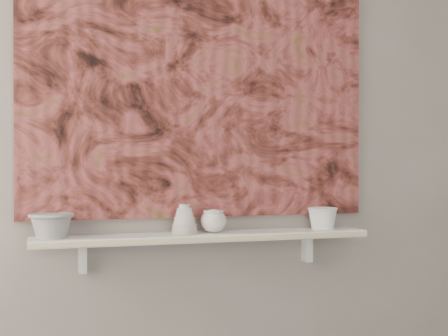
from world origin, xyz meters
name	(u,v)px	position (x,y,z in m)	size (l,w,h in m)	color
wall_back	(199,132)	(0.00, 1.60, 1.35)	(3.60, 3.60, 0.00)	gray
shelf	(205,237)	(0.00, 1.51, 0.92)	(1.40, 0.18, 0.03)	white
shelf_stripe	(211,239)	(0.00, 1.41, 0.92)	(1.40, 0.01, 0.02)	beige
bracket_left	(82,258)	(-0.49, 1.57, 0.84)	(0.03, 0.06, 0.12)	white
bracket_right	(307,248)	(0.49, 1.57, 0.84)	(0.03, 0.06, 0.12)	white
painting	(200,87)	(0.00, 1.59, 1.54)	(1.50, 0.03, 1.10)	maroon
house_motif	(298,160)	(0.45, 1.57, 1.23)	(0.09, 0.00, 0.08)	black
bowl_grey	(51,225)	(-0.61, 1.51, 0.98)	(0.17, 0.17, 0.10)	gray
cup_cream	(213,221)	(0.04, 1.51, 0.98)	(0.11, 0.11, 0.10)	beige
bell_vessel	(184,219)	(-0.09, 1.51, 0.99)	(0.11, 0.11, 0.12)	beige
bowl_white	(323,218)	(0.53, 1.51, 0.98)	(0.13, 0.13, 0.10)	white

